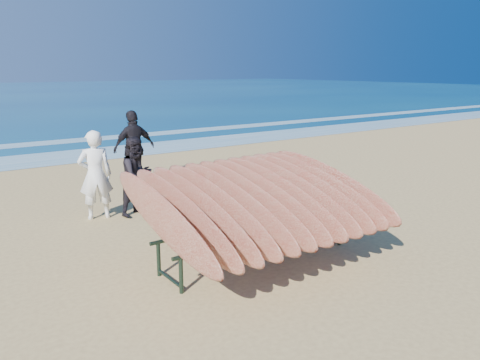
{
  "coord_description": "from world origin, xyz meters",
  "views": [
    {
      "loc": [
        -4.55,
        -5.69,
        2.85
      ],
      "look_at": [
        0.0,
        0.8,
        0.95
      ],
      "focal_mm": 35.0,
      "sensor_mm": 36.0,
      "label": 1
    }
  ],
  "objects_px": {
    "person_white": "(95,175)",
    "person_dark_a": "(137,176)",
    "surfboard_rack": "(257,200)",
    "person_dark_b": "(134,148)"
  },
  "relations": [
    {
      "from": "surfboard_rack",
      "to": "person_white",
      "type": "distance_m",
      "value": 3.62
    },
    {
      "from": "surfboard_rack",
      "to": "person_dark_b",
      "type": "relative_size",
      "value": 1.73
    },
    {
      "from": "person_white",
      "to": "person_dark_a",
      "type": "height_order",
      "value": "person_white"
    },
    {
      "from": "surfboard_rack",
      "to": "person_white",
      "type": "relative_size",
      "value": 1.86
    },
    {
      "from": "person_white",
      "to": "person_dark_b",
      "type": "xyz_separation_m",
      "value": [
        1.68,
        2.15,
        0.07
      ]
    },
    {
      "from": "person_white",
      "to": "person_dark_a",
      "type": "distance_m",
      "value": 0.79
    },
    {
      "from": "surfboard_rack",
      "to": "person_dark_a",
      "type": "bearing_deg",
      "value": 99.56
    },
    {
      "from": "person_dark_a",
      "to": "person_dark_b",
      "type": "height_order",
      "value": "person_dark_b"
    },
    {
      "from": "person_dark_a",
      "to": "person_dark_b",
      "type": "relative_size",
      "value": 0.84
    },
    {
      "from": "surfboard_rack",
      "to": "person_dark_b",
      "type": "xyz_separation_m",
      "value": [
        0.36,
        5.52,
        -0.01
      ]
    }
  ]
}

